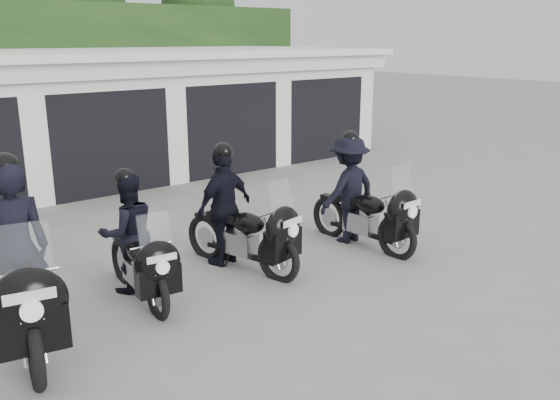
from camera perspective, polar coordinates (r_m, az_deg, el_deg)
ground at (r=8.74m, az=-0.73°, el=-6.58°), size 80.00×80.00×0.00m
garage_block at (r=15.38m, az=-19.91°, el=7.60°), size 16.40×6.80×2.96m
background_vegetation at (r=20.02m, az=-24.07°, el=12.69°), size 20.00×3.90×5.80m
police_bike_a at (r=6.92m, az=-23.75°, el=-6.41°), size 1.03×2.46×2.16m
police_bike_b at (r=7.88m, az=-13.94°, el=-3.95°), size 0.84×1.97×1.72m
police_bike_c at (r=8.60m, az=-4.48°, el=-1.36°), size 1.13×2.14×1.89m
police_bike_d at (r=9.61m, az=7.34°, el=0.42°), size 1.16×2.18×1.90m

